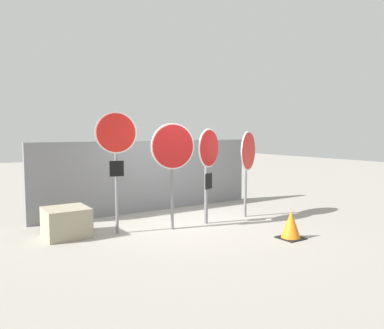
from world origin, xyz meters
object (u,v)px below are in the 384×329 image
stop_sign_0 (116,144)px  stop_sign_2 (208,157)px  stop_sign_1 (173,152)px  stop_sign_3 (248,155)px  traffic_cone_0 (291,225)px  storage_crate (66,222)px

stop_sign_0 → stop_sign_2: bearing=4.9°
stop_sign_0 → stop_sign_2: stop_sign_0 is taller
stop_sign_2 → stop_sign_1: bearing=156.5°
stop_sign_3 → stop_sign_1: bearing=152.5°
traffic_cone_0 → stop_sign_0: bearing=141.1°
stop_sign_0 → traffic_cone_0: (2.57, -2.08, -1.50)m
traffic_cone_0 → stop_sign_1: bearing=130.9°
stop_sign_3 → storage_crate: (-3.99, 0.63, -1.17)m
stop_sign_0 → stop_sign_3: 3.13m
stop_sign_1 → storage_crate: (-1.95, 0.68, -1.30)m
stop_sign_1 → stop_sign_3: size_ratio=1.08×
stop_sign_1 → storage_crate: 2.44m
traffic_cone_0 → storage_crate: bearing=145.0°
traffic_cone_0 → storage_crate: size_ratio=0.67×
stop_sign_1 → storage_crate: bearing=169.1°
stop_sign_0 → storage_crate: stop_sign_0 is taller
traffic_cone_0 → storage_crate: storage_crate is taller
stop_sign_1 → stop_sign_3: bearing=9.9°
stop_sign_2 → stop_sign_3: 1.15m
stop_sign_3 → traffic_cone_0: (-0.53, -1.80, -1.19)m
stop_sign_0 → storage_crate: size_ratio=3.00×
stop_sign_2 → stop_sign_3: size_ratio=1.03×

